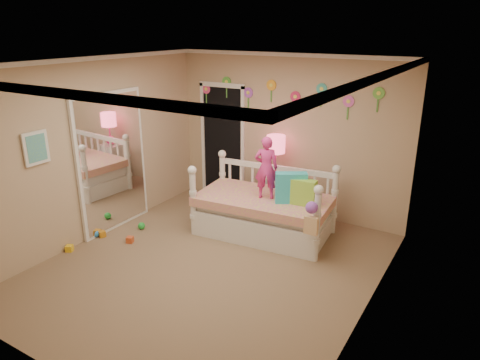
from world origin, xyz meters
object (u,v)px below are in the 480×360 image
Objects in this scene: child at (266,168)px; nightstand at (274,195)px; table_lamp at (276,149)px; daybed at (264,200)px.

nightstand is at bearing -95.84° from child.
table_lamp is at bearing -88.90° from nightstand.
nightstand is (-0.23, 0.76, -0.72)m from child.
table_lamp is at bearing 98.66° from daybed.
child is at bearing -73.19° from table_lamp.
child reaches higher than table_lamp.
daybed is at bearing -63.58° from child.
child is 1.41× the size of table_lamp.
daybed is at bearing -78.15° from nightstand.
child is (0.05, -0.04, 0.52)m from daybed.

